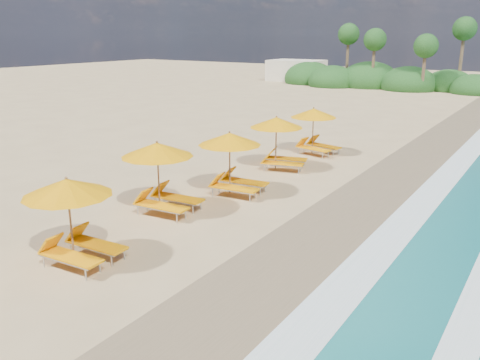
{
  "coord_description": "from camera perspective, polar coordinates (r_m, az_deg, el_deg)",
  "views": [
    {
      "loc": [
        9.58,
        -14.75,
        6.39
      ],
      "look_at": [
        0.0,
        0.0,
        1.2
      ],
      "focal_mm": 37.51,
      "sensor_mm": 36.0,
      "label": 1
    }
  ],
  "objects": [
    {
      "name": "station_1",
      "position": [
        14.93,
        -18.29,
        -3.84
      ],
      "size": [
        2.84,
        2.65,
        2.55
      ],
      "rotation": [
        0.0,
        0.0,
        0.06
      ],
      "color": "olive",
      "rests_on": "ground"
    },
    {
      "name": "surf_foam",
      "position": [
        16.32,
        20.33,
        -7.6
      ],
      "size": [
        4.0,
        160.0,
        0.01
      ],
      "color": "white",
      "rests_on": "ground"
    },
    {
      "name": "station_5",
      "position": [
        27.57,
        8.63,
        5.87
      ],
      "size": [
        3.08,
        2.96,
        2.53
      ],
      "rotation": [
        0.0,
        0.0,
        -0.21
      ],
      "color": "olive",
      "rests_on": "ground"
    },
    {
      "name": "station_3",
      "position": [
        20.33,
        -0.68,
        2.39
      ],
      "size": [
        3.0,
        2.83,
        2.6
      ],
      "rotation": [
        0.0,
        0.0,
        0.12
      ],
      "color": "olive",
      "rests_on": "ground"
    },
    {
      "name": "treeline",
      "position": [
        63.57,
        15.29,
        11.01
      ],
      "size": [
        25.8,
        8.8,
        9.74
      ],
      "color": "#163D14",
      "rests_on": "ground"
    },
    {
      "name": "beach_building",
      "position": [
        70.42,
        6.42,
        12.28
      ],
      "size": [
        7.0,
        5.0,
        2.8
      ],
      "primitive_type": "cube",
      "color": "beige",
      "rests_on": "ground"
    },
    {
      "name": "ground",
      "position": [
        18.71,
        0.0,
        -3.53
      ],
      "size": [
        160.0,
        160.0,
        0.0
      ],
      "primitive_type": "plane",
      "color": "tan",
      "rests_on": "ground"
    },
    {
      "name": "station_4",
      "position": [
        24.22,
        4.58,
        4.63
      ],
      "size": [
        3.26,
        3.17,
        2.59
      ],
      "rotation": [
        0.0,
        0.0,
        0.29
      ],
      "color": "olive",
      "rests_on": "ground"
    },
    {
      "name": "station_2",
      "position": [
        18.41,
        -8.77,
        0.82
      ],
      "size": [
        3.04,
        2.85,
        2.67
      ],
      "rotation": [
        0.0,
        0.0,
        0.09
      ],
      "color": "olive",
      "rests_on": "ground"
    },
    {
      "name": "wet_sand",
      "position": [
        17.01,
        11.44,
        -5.95
      ],
      "size": [
        4.0,
        160.0,
        0.01
      ],
      "primitive_type": "cube",
      "color": "#816A4D",
      "rests_on": "ground"
    }
  ]
}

